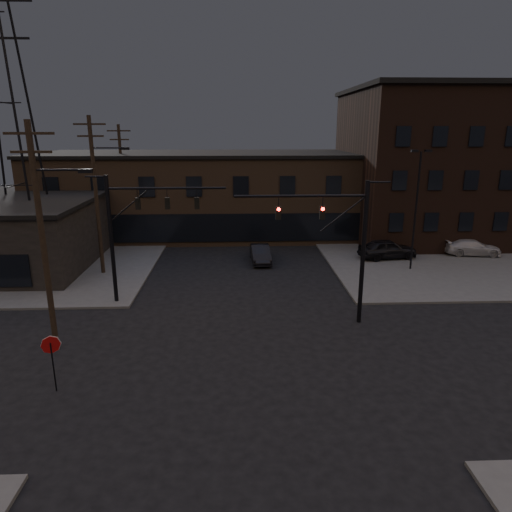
{
  "coord_description": "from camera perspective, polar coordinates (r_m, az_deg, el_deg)",
  "views": [
    {
      "loc": [
        -0.32,
        -19.21,
        10.6
      ],
      "look_at": [
        0.71,
        6.13,
        3.5
      ],
      "focal_mm": 32.0,
      "sensor_mm": 36.0,
      "label": 1
    }
  ],
  "objects": [
    {
      "name": "utility_pole_far",
      "position": [
        46.82,
        -16.35,
        9.12
      ],
      "size": [
        2.2,
        0.28,
        11.0
      ],
      "color": "black",
      "rests_on": "ground"
    },
    {
      "name": "utility_pole_near",
      "position": [
        23.57,
        -25.06,
        2.57
      ],
      "size": [
        3.7,
        0.28,
        11.0
      ],
      "color": "black",
      "rests_on": "ground"
    },
    {
      "name": "car_crossing",
      "position": [
        37.38,
        0.56,
        0.28
      ],
      "size": [
        1.68,
        4.29,
        1.39
      ],
      "primitive_type": "imported",
      "rotation": [
        0.0,
        0.0,
        0.05
      ],
      "color": "black",
      "rests_on": "ground"
    },
    {
      "name": "transmission_tower",
      "position": [
        41.24,
        -29.0,
        16.42
      ],
      "size": [
        7.0,
        7.0,
        25.0
      ],
      "primitive_type": null,
      "color": "black",
      "rests_on": "ground"
    },
    {
      "name": "sidewalk_ne",
      "position": [
        48.03,
        25.43,
        1.44
      ],
      "size": [
        30.0,
        30.0,
        0.15
      ],
      "primitive_type": "cube",
      "color": "#474744",
      "rests_on": "ground"
    },
    {
      "name": "utility_pole_mid",
      "position": [
        35.01,
        -19.28,
        7.43
      ],
      "size": [
        3.7,
        0.28,
        11.5
      ],
      "color": "black",
      "rests_on": "ground"
    },
    {
      "name": "building_right",
      "position": [
        50.55,
        24.28,
        10.21
      ],
      "size": [
        22.0,
        16.0,
        14.0
      ],
      "primitive_type": "cube",
      "color": "black",
      "rests_on": "ground"
    },
    {
      "name": "parked_car_lot_a",
      "position": [
        39.44,
        16.1,
        0.87
      ],
      "size": [
        5.0,
        2.6,
        1.63
      ],
      "primitive_type": "imported",
      "rotation": [
        0.0,
        0.0,
        1.72
      ],
      "color": "black",
      "rests_on": "sidewalk_ne"
    },
    {
      "name": "traffic_signal_far",
      "position": [
        28.51,
        -15.29,
        3.78
      ],
      "size": [
        7.12,
        0.24,
        8.0
      ],
      "color": "black",
      "rests_on": "ground"
    },
    {
      "name": "lot_light_b",
      "position": [
        43.12,
        24.53,
        7.47
      ],
      "size": [
        1.5,
        0.28,
        9.14
      ],
      "color": "black",
      "rests_on": "ground"
    },
    {
      "name": "parked_car_lot_b",
      "position": [
        43.13,
        25.43,
        0.99
      ],
      "size": [
        4.82,
        2.53,
        1.33
      ],
      "primitive_type": "imported",
      "rotation": [
        0.0,
        0.0,
        1.42
      ],
      "color": "#ABABAD",
      "rests_on": "sidewalk_ne"
    },
    {
      "name": "traffic_signal_near",
      "position": [
        25.03,
        10.84,
        2.27
      ],
      "size": [
        7.12,
        0.24,
        8.0
      ],
      "color": "black",
      "rests_on": "ground"
    },
    {
      "name": "stop_sign",
      "position": [
        20.79,
        -24.2,
        -10.74
      ],
      "size": [
        0.72,
        0.33,
        2.48
      ],
      "color": "black",
      "rests_on": "ground"
    },
    {
      "name": "building_row",
      "position": [
        47.67,
        -1.95,
        7.67
      ],
      "size": [
        40.0,
        12.0,
        8.0
      ],
      "primitive_type": "cube",
      "color": "#4F3B2A",
      "rests_on": "ground"
    },
    {
      "name": "sidewalk_nw",
      "position": [
        47.74,
        -29.27,
        0.87
      ],
      "size": [
        30.0,
        30.0,
        0.15
      ],
      "primitive_type": "cube",
      "color": "#474744",
      "rests_on": "ground"
    },
    {
      "name": "ground",
      "position": [
        21.94,
        -1.24,
        -13.25
      ],
      "size": [
        140.0,
        140.0,
        0.0
      ],
      "primitive_type": "plane",
      "color": "black",
      "rests_on": "ground"
    },
    {
      "name": "lot_light_a",
      "position": [
        36.14,
        19.45,
        6.66
      ],
      "size": [
        1.5,
        0.28,
        9.14
      ],
      "color": "black",
      "rests_on": "ground"
    }
  ]
}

